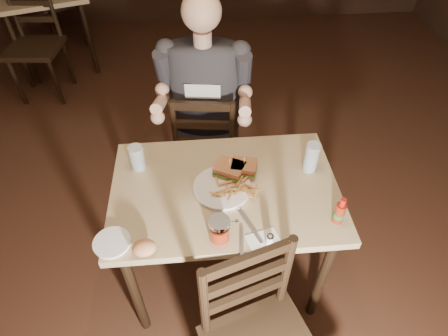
{
  "coord_description": "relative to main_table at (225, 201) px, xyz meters",
  "views": [
    {
      "loc": [
        -0.02,
        -1.31,
        2.07
      ],
      "look_at": [
        0.09,
        -0.1,
        0.85
      ],
      "focal_mm": 30.0,
      "sensor_mm": 36.0,
      "label": 1
    }
  ],
  "objects": [
    {
      "name": "room_shell",
      "position": [
        -0.09,
        0.15,
        0.73
      ],
      "size": [
        7.0,
        7.0,
        7.0
      ],
      "color": "black",
      "rests_on": "ground"
    },
    {
      "name": "main_table",
      "position": [
        0.0,
        0.0,
        0.0
      ],
      "size": [
        1.06,
        0.71,
        0.77
      ],
      "rotation": [
        0.0,
        0.0,
        -0.01
      ],
      "color": "tan",
      "rests_on": "ground"
    },
    {
      "name": "bg_table",
      "position": [
        -1.51,
        2.65,
        0.01
      ],
      "size": [
        1.01,
        1.01,
        0.77
      ],
      "rotation": [
        0.0,
        0.0,
        0.31
      ],
      "color": "tan",
      "rests_on": "ground"
    },
    {
      "name": "chair_far",
      "position": [
        -0.05,
        0.71,
        -0.23
      ],
      "size": [
        0.47,
        0.5,
        0.89
      ],
      "primitive_type": null,
      "rotation": [
        0.0,
        0.0,
        3.0
      ],
      "color": "black",
      "rests_on": "ground"
    },
    {
      "name": "bg_chair_far",
      "position": [
        -1.51,
        3.2,
        -0.21
      ],
      "size": [
        0.58,
        0.6,
        0.93
      ],
      "primitive_type": null,
      "rotation": [
        0.0,
        0.0,
        3.53
      ],
      "color": "black",
      "rests_on": "ground"
    },
    {
      "name": "bg_chair_near",
      "position": [
        -1.51,
        2.1,
        -0.2
      ],
      "size": [
        0.49,
        0.53,
        0.95
      ],
      "primitive_type": null,
      "rotation": [
        0.0,
        0.0,
        -0.11
      ],
      "color": "black",
      "rests_on": "ground"
    },
    {
      "name": "diner",
      "position": [
        -0.06,
        0.66,
        0.26
      ],
      "size": [
        0.6,
        0.5,
        0.95
      ],
      "primitive_type": null,
      "rotation": [
        0.0,
        0.0,
        -0.14
      ],
      "color": "#2C2A2F",
      "rests_on": "chair_far"
    },
    {
      "name": "dinner_plate",
      "position": [
        -0.01,
        -0.01,
        0.1
      ],
      "size": [
        0.26,
        0.26,
        0.01
      ],
      "primitive_type": "cylinder",
      "rotation": [
        0.0,
        0.0,
        -0.01
      ],
      "color": "white",
      "rests_on": "main_table"
    },
    {
      "name": "sandwich_left",
      "position": [
        0.03,
        0.07,
        0.16
      ],
      "size": [
        0.17,
        0.16,
        0.11
      ],
      "primitive_type": null,
      "rotation": [
        0.0,
        0.0,
        -0.51
      ],
      "color": "tan",
      "rests_on": "dinner_plate"
    },
    {
      "name": "sandwich_right",
      "position": [
        0.1,
        0.08,
        0.16
      ],
      "size": [
        0.14,
        0.12,
        0.1
      ],
      "primitive_type": null,
      "rotation": [
        0.0,
        0.0,
        -0.26
      ],
      "color": "tan",
      "rests_on": "dinner_plate"
    },
    {
      "name": "fries_pile",
      "position": [
        0.04,
        -0.03,
        0.13
      ],
      "size": [
        0.26,
        0.18,
        0.04
      ],
      "primitive_type": null,
      "rotation": [
        0.0,
        0.0,
        -0.01
      ],
      "color": "tan",
      "rests_on": "dinner_plate"
    },
    {
      "name": "ketchup_dollop",
      "position": [
        0.07,
        0.08,
        0.12
      ],
      "size": [
        0.04,
        0.04,
        0.01
      ],
      "primitive_type": "ellipsoid",
      "rotation": [
        0.0,
        0.0,
        -0.01
      ],
      "color": "maroon",
      "rests_on": "dinner_plate"
    },
    {
      "name": "glass_left",
      "position": [
        -0.41,
        0.17,
        0.16
      ],
      "size": [
        0.07,
        0.07,
        0.13
      ],
      "primitive_type": "cylinder",
      "rotation": [
        0.0,
        0.0,
        -0.01
      ],
      "color": "silver",
      "rests_on": "main_table"
    },
    {
      "name": "glass_right",
      "position": [
        0.42,
        0.08,
        0.17
      ],
      "size": [
        0.07,
        0.07,
        0.16
      ],
      "primitive_type": "cylinder",
      "rotation": [
        0.0,
        0.0,
        -0.01
      ],
      "color": "silver",
      "rests_on": "main_table"
    },
    {
      "name": "hot_sauce",
      "position": [
        0.46,
        -0.24,
        0.17
      ],
      "size": [
        0.04,
        0.04,
        0.14
      ],
      "primitive_type": null,
      "rotation": [
        0.0,
        0.0,
        -0.01
      ],
      "color": "maroon",
      "rests_on": "main_table"
    },
    {
      "name": "salt_shaker",
      "position": [
        0.15,
        -0.32,
        0.12
      ],
      "size": [
        0.03,
        0.03,
        0.06
      ],
      "primitive_type": null,
      "rotation": [
        0.0,
        0.0,
        -0.01
      ],
      "color": "white",
      "rests_on": "main_table"
    },
    {
      "name": "syrup_dispenser",
      "position": [
        -0.05,
        -0.27,
        0.15
      ],
      "size": [
        0.09,
        0.09,
        0.11
      ],
      "primitive_type": null,
      "rotation": [
        0.0,
        0.0,
        -0.01
      ],
      "color": "maroon",
      "rests_on": "main_table"
    },
    {
      "name": "napkin",
      "position": [
        0.13,
        -0.32,
        0.1
      ],
      "size": [
        0.16,
        0.15,
        0.0
      ],
      "primitive_type": "cube",
      "rotation": [
        0.0,
        0.0,
        0.24
      ],
      "color": "white",
      "rests_on": "main_table"
    },
    {
      "name": "knife",
      "position": [
        0.08,
        -0.22,
        0.1
      ],
      "size": [
        0.1,
        0.22,
        0.01
      ],
      "primitive_type": "cube",
      "rotation": [
        0.0,
        0.0,
        0.37
      ],
      "color": "silver",
      "rests_on": "napkin"
    },
    {
      "name": "fork",
      "position": [
        0.04,
        -0.32,
        0.1
      ],
      "size": [
        0.03,
        0.17,
        0.01
      ],
      "primitive_type": "cube",
      "rotation": [
        0.0,
        0.0,
        -0.13
      ],
      "color": "silver",
      "rests_on": "napkin"
    },
    {
      "name": "side_plate",
      "position": [
        -0.49,
        -0.26,
        0.1
      ],
      "size": [
        0.15,
        0.15,
        0.01
      ],
      "primitive_type": "cylinder",
      "rotation": [
        0.0,
        0.0,
        -0.01
      ],
      "color": "white",
      "rests_on": "main_table"
    },
    {
      "name": "bread_roll",
      "position": [
        -0.35,
        -0.32,
        0.14
      ],
      "size": [
        0.1,
        0.08,
        0.06
      ],
      "primitive_type": "ellipsoid",
      "rotation": [
        0.0,
        0.0,
        -0.01
      ],
      "color": "#B87A4E",
      "rests_on": "side_plate"
    }
  ]
}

